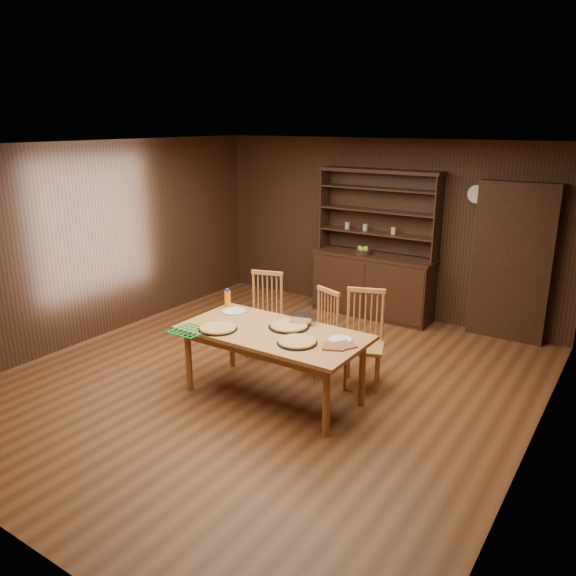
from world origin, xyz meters
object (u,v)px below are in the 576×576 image
Objects in this scene: china_hutch at (373,277)px; chair_right at (364,334)px; chair_left at (265,311)px; juice_bottle at (228,299)px; dining_table at (273,338)px; chair_center at (321,328)px.

chair_right is at bearing -67.30° from china_hutch.
chair_left is 0.67m from juice_bottle.
dining_table is 1.81× the size of chair_right.
china_hutch is 2.75m from juice_bottle.
chair_right is at bearing -19.33° from chair_left.
china_hutch is 3.02m from dining_table.
juice_bottle is (-0.96, -0.53, 0.33)m from chair_center.
chair_left is 4.66× the size of juice_bottle.
chair_right is (0.63, 0.85, -0.10)m from dining_table.
china_hutch is at bearing 120.25° from chair_center.
juice_bottle is at bearing -116.75° from chair_left.
chair_right reaches higher than chair_left.
dining_table is at bearing -147.60° from chair_right.
china_hutch is 1.12× the size of dining_table.
china_hutch reaches higher than chair_left.
chair_center is 0.56m from chair_right.
juice_bottle is at bearing -129.94° from chair_center.
china_hutch reaches higher than juice_bottle.
juice_bottle is at bearing 177.66° from chair_right.
china_hutch is at bearing 60.16° from chair_left.
chair_right reaches higher than chair_center.
chair_left is at bearing 129.81° from dining_table.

